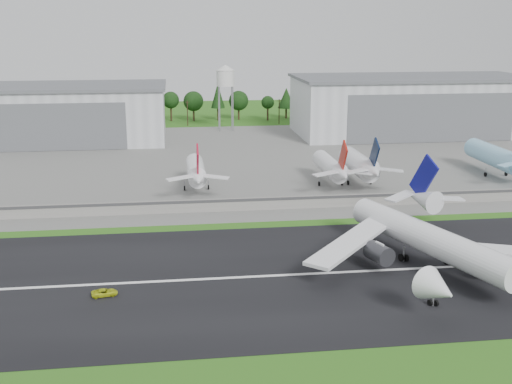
{
  "coord_description": "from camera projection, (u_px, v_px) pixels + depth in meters",
  "views": [
    {
      "loc": [
        -28.91,
        -104.5,
        47.59
      ],
      "look_at": [
        -10.09,
        40.0,
        9.0
      ],
      "focal_mm": 45.0,
      "sensor_mm": 36.0,
      "label": 1
    }
  ],
  "objects": [
    {
      "name": "parked_jet_skyblue",
      "position": [
        500.0,
        157.0,
        201.62
      ],
      "size": [
        7.36,
        37.29,
        17.07
      ],
      "color": "#86C7E9",
      "rests_on": "ground"
    },
    {
      "name": "treeline",
      "position": [
        231.0,
        120.0,
        322.06
      ],
      "size": [
        320.0,
        16.0,
        22.0
      ],
      "primitive_type": null,
      "color": "black",
      "rests_on": "ground"
    },
    {
      "name": "runway",
      "position": [
        327.0,
        273.0,
        125.54
      ],
      "size": [
        320.0,
        60.0,
        0.1
      ],
      "primitive_type": "cube",
      "color": "black",
      "rests_on": "ground"
    },
    {
      "name": "ground",
      "position": [
        340.0,
        294.0,
        115.97
      ],
      "size": [
        600.0,
        600.0,
        0.0
      ],
      "primitive_type": "plane",
      "color": "#256818",
      "rests_on": "ground"
    },
    {
      "name": "ground_vehicle",
      "position": [
        105.0,
        292.0,
        114.89
      ],
      "size": [
        4.97,
        3.0,
        1.29
      ],
      "primitive_type": "imported",
      "rotation": [
        0.0,
        0.0,
        1.76
      ],
      "color": "#B4BF16",
      "rests_on": "runway"
    },
    {
      "name": "apron",
      "position": [
        255.0,
        159.0,
        230.98
      ],
      "size": [
        320.0,
        150.0,
        0.1
      ],
      "primitive_type": "cube",
      "color": "slate",
      "rests_on": "ground"
    },
    {
      "name": "parked_jet_navy",
      "position": [
        361.0,
        165.0,
        191.05
      ],
      "size": [
        7.36,
        31.29,
        16.93
      ],
      "color": "silver",
      "rests_on": "ground"
    },
    {
      "name": "runway_centerline",
      "position": [
        327.0,
        273.0,
        125.52
      ],
      "size": [
        220.0,
        1.0,
        0.02
      ],
      "primitive_type": "cube",
      "color": "white",
      "rests_on": "runway"
    },
    {
      "name": "water_tower",
      "position": [
        225.0,
        76.0,
        286.39
      ],
      "size": [
        8.4,
        8.4,
        29.4
      ],
      "color": "#99999E",
      "rests_on": "ground"
    },
    {
      "name": "utility_poles",
      "position": [
        234.0,
        125.0,
        307.68
      ],
      "size": [
        230.0,
        3.0,
        12.0
      ],
      "primitive_type": null,
      "color": "black",
      "rests_on": "ground"
    },
    {
      "name": "hangar_east",
      "position": [
        412.0,
        105.0,
        280.19
      ],
      "size": [
        102.0,
        47.0,
        25.2
      ],
      "color": "silver",
      "rests_on": "ground"
    },
    {
      "name": "blast_fence",
      "position": [
        287.0,
        203.0,
        168.21
      ],
      "size": [
        240.0,
        0.61,
        3.5
      ],
      "color": "gray",
      "rests_on": "ground"
    },
    {
      "name": "main_airliner",
      "position": [
        428.0,
        246.0,
        126.44
      ],
      "size": [
        54.29,
        57.72,
        18.17
      ],
      "rotation": [
        0.0,
        0.0,
        3.47
      ],
      "color": "white",
      "rests_on": "runway"
    },
    {
      "name": "hangar_west",
      "position": [
        46.0,
        114.0,
        261.09
      ],
      "size": [
        97.0,
        44.0,
        23.2
      ],
      "color": "silver",
      "rests_on": "ground"
    },
    {
      "name": "parked_jet_red_b",
      "position": [
        332.0,
        168.0,
        189.98
      ],
      "size": [
        7.36,
        31.29,
        16.45
      ],
      "color": "white",
      "rests_on": "ground"
    },
    {
      "name": "parked_jet_red_a",
      "position": [
        196.0,
        172.0,
        184.96
      ],
      "size": [
        7.36,
        31.29,
        16.42
      ],
      "color": "white",
      "rests_on": "ground"
    }
  ]
}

